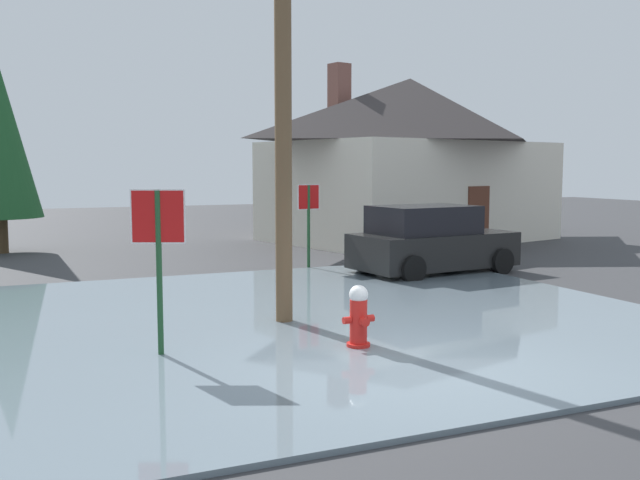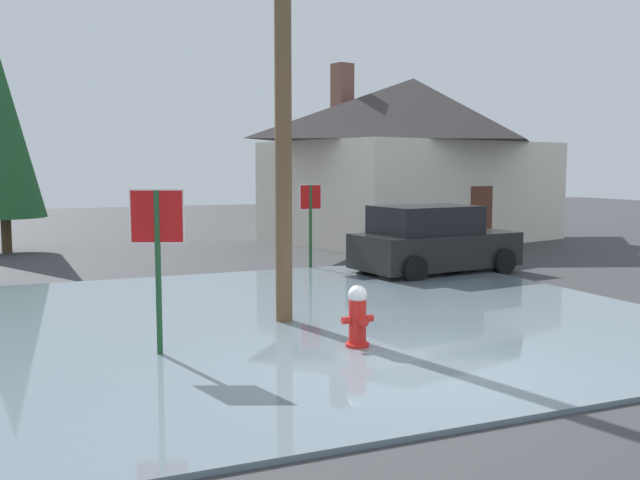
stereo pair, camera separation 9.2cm
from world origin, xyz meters
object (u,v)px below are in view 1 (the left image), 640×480
at_px(stop_sign_near, 158,238).
at_px(utility_pole, 283,25).
at_px(parked_car, 431,241).
at_px(fire_hydrant, 359,319).
at_px(stop_sign_far, 309,210).
at_px(house, 409,157).

distance_m(stop_sign_near, utility_pole, 4.20).
height_order(utility_pole, parked_car, utility_pole).
bearing_deg(fire_hydrant, stop_sign_near, 165.31).
bearing_deg(parked_car, fire_hydrant, -129.88).
distance_m(fire_hydrant, utility_pole, 4.90).
xyz_separation_m(stop_sign_far, parked_car, (2.51, -1.82, -0.74)).
bearing_deg(stop_sign_near, fire_hydrant, -14.69).
bearing_deg(utility_pole, house, 51.29).
bearing_deg(house, stop_sign_far, -138.06).
bearing_deg(house, stop_sign_near, -132.00).
height_order(house, parked_car, house).
height_order(stop_sign_near, stop_sign_far, stop_sign_near).
bearing_deg(utility_pole, stop_sign_near, -150.29).
distance_m(utility_pole, stop_sign_far, 7.25).
relative_size(stop_sign_far, house, 0.19).
distance_m(fire_hydrant, house, 16.23).
xyz_separation_m(fire_hydrant, stop_sign_far, (2.47, 7.78, 1.07)).
bearing_deg(parked_car, stop_sign_near, -145.60).
relative_size(utility_pole, stop_sign_far, 4.33).
bearing_deg(house, parked_car, -116.85).
distance_m(house, parked_car, 8.65).
bearing_deg(house, utility_pole, -128.71).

